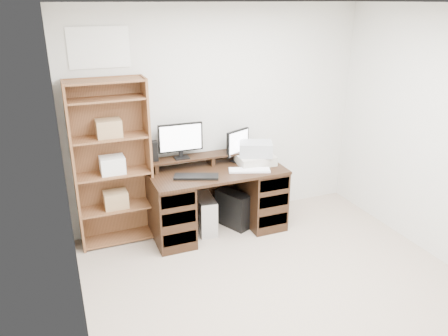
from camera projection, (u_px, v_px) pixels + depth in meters
room at (314, 179)px, 3.31m from camera, size 3.54×4.04×2.54m
desk at (217, 199)px, 4.98m from camera, size 1.50×0.70×0.75m
riser_shelf at (210, 156)px, 5.00m from camera, size 1.40×0.22×0.12m
monitor_wide at (181, 139)px, 4.80m from camera, size 0.50×0.13×0.39m
monitor_small at (238, 144)px, 5.05m from camera, size 0.33×0.20×0.38m
speaker at (154, 151)px, 4.75m from camera, size 0.09×0.09×0.22m
keyboard_black at (196, 177)px, 4.64m from camera, size 0.50×0.32×0.03m
keyboard_white at (249, 170)px, 4.82m from camera, size 0.47×0.28×0.02m
mouse at (272, 164)px, 4.97m from camera, size 0.09×0.08×0.03m
printer at (255, 160)px, 5.02m from camera, size 0.43×0.33×0.10m
basket at (256, 149)px, 4.97m from camera, size 0.44×0.38×0.16m
tower_silver at (205, 214)px, 5.03m from camera, size 0.23×0.44×0.42m
tower_black at (233, 209)px, 5.14m from camera, size 0.34×0.46×0.43m
bookshelf at (112, 162)px, 4.60m from camera, size 0.80×0.30×1.80m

